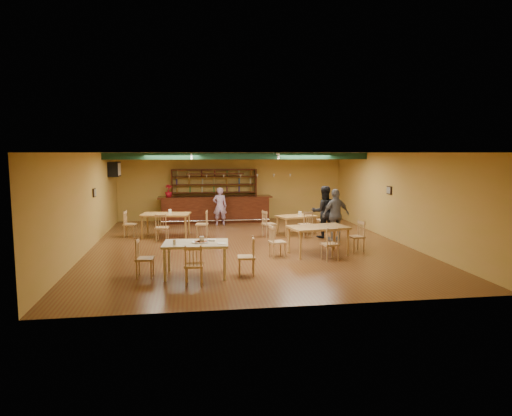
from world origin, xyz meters
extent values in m
plane|color=brown|center=(0.00, 0.00, 0.00)|extent=(12.00, 12.00, 0.00)
cube|color=black|center=(0.00, 2.80, 2.87)|extent=(10.00, 0.30, 0.25)
cube|color=white|center=(-1.80, 3.40, 2.94)|extent=(0.05, 2.50, 0.05)
cube|color=white|center=(1.40, 3.40, 2.94)|extent=(0.05, 2.50, 0.05)
cube|color=white|center=(-4.80, 4.20, 2.35)|extent=(0.34, 0.70, 0.48)
cube|color=black|center=(-4.97, 1.00, 1.70)|extent=(0.04, 0.34, 0.28)
cube|color=black|center=(4.97, 0.50, 1.70)|extent=(0.04, 0.34, 0.28)
cube|color=black|center=(-0.79, 5.15, 0.56)|extent=(4.85, 0.85, 1.13)
cube|color=black|center=(-0.79, 5.78, 1.14)|extent=(3.75, 0.40, 2.28)
imported|color=#A20E1B|center=(-2.76, 5.15, 1.39)|extent=(0.38, 0.38, 0.52)
cube|color=olive|center=(-2.74, 1.99, 0.42)|extent=(1.80, 1.23, 0.84)
cube|color=olive|center=(2.00, 1.84, 0.35)|extent=(1.56, 1.19, 0.69)
cube|color=olive|center=(1.83, -1.59, 0.42)|extent=(1.83, 1.29, 0.84)
cube|color=tan|center=(-1.78, -3.48, 0.42)|extent=(1.63, 1.12, 0.83)
cylinder|color=silver|center=(-1.67, -3.48, 0.84)|extent=(0.44, 0.44, 0.01)
cylinder|color=#EAE5C6|center=(-2.28, -3.64, 0.89)|extent=(0.08, 0.08, 0.11)
cube|color=white|center=(-1.39, -3.26, 0.85)|extent=(0.23, 0.20, 0.03)
cube|color=silver|center=(-1.51, -3.42, 0.85)|extent=(0.33, 0.16, 0.00)
cylinder|color=white|center=(-1.17, -3.70, 0.84)|extent=(0.24, 0.24, 0.01)
imported|color=purple|center=(-0.65, 4.33, 0.79)|extent=(0.60, 0.41, 1.58)
imported|color=black|center=(2.80, 1.04, 0.92)|extent=(0.92, 0.73, 1.83)
imported|color=slate|center=(3.03, 0.41, 0.89)|extent=(1.12, 0.70, 1.78)
camera|label=1|loc=(-1.95, -14.45, 3.00)|focal=32.08mm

